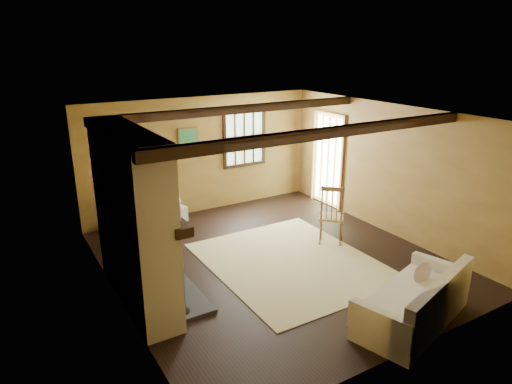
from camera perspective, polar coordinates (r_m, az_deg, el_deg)
ground at (r=7.62m, az=2.22°, el=-8.51°), size 5.50×5.50×0.00m
room_envelope at (r=7.36m, az=2.72°, el=4.10°), size 5.02×5.52×2.44m
fireplace at (r=6.33m, az=-14.85°, el=-4.03°), size 1.02×2.30×2.40m
rug at (r=7.58m, az=4.33°, el=-8.71°), size 2.50×3.00×0.01m
rocking_chair at (r=8.36m, az=9.40°, el=-2.97°), size 0.79×0.82×1.04m
sofa at (r=6.31m, az=19.39°, el=-13.14°), size 1.96×1.27×0.73m
firewood_pile at (r=9.11m, az=-17.31°, el=-4.00°), size 0.58×0.11×0.21m
laundry_basket at (r=9.26m, az=-10.40°, el=-2.78°), size 0.58×0.49×0.30m
basket_pillow at (r=9.18m, az=-10.49°, el=-1.35°), size 0.40×0.33×0.19m
armchair at (r=8.66m, az=-13.39°, el=-2.73°), size 1.22×1.22×0.80m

